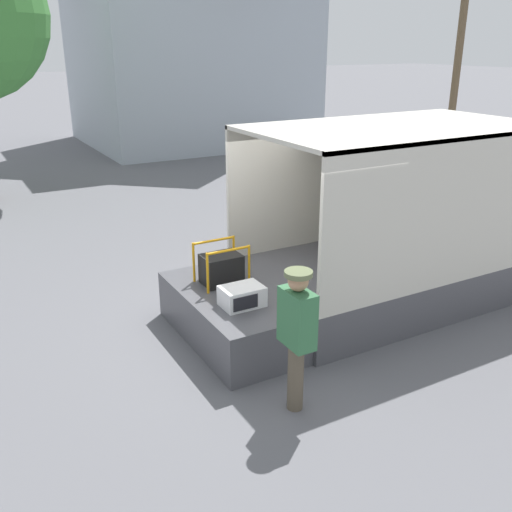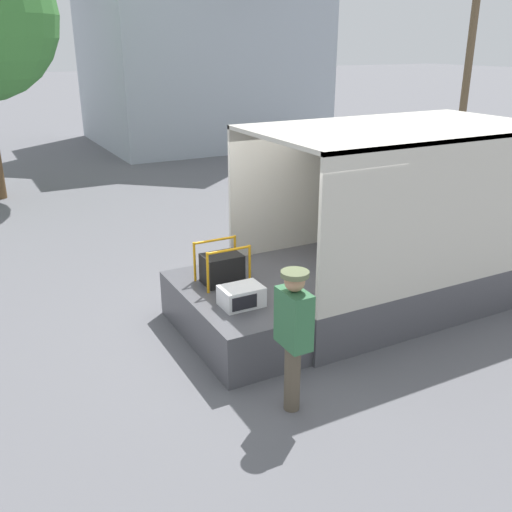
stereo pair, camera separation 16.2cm
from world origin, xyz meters
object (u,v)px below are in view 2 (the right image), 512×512
at_px(box_truck, 466,228).
at_px(microwave, 241,296).
at_px(portable_generator, 223,268).
at_px(utility_pole, 471,48).
at_px(worker_person, 294,328).

xyz_separation_m(box_truck, microwave, (-4.44, -0.43, -0.13)).
bearing_deg(portable_generator, utility_pole, 32.50).
relative_size(box_truck, utility_pole, 0.89).
bearing_deg(worker_person, portable_generator, 85.07).
height_order(microwave, worker_person, worker_person).
xyz_separation_m(worker_person, utility_pole, (14.29, 11.18, 2.65)).
bearing_deg(microwave, utility_pole, 34.54).
height_order(portable_generator, utility_pole, utility_pole).
bearing_deg(box_truck, utility_pole, 43.74).
bearing_deg(box_truck, portable_generator, 175.08).
distance_m(box_truck, worker_person, 4.87).
xyz_separation_m(box_truck, worker_person, (-4.51, -1.82, 0.08)).
distance_m(box_truck, portable_generator, 4.34).
relative_size(microwave, portable_generator, 0.80).
bearing_deg(utility_pole, portable_generator, -147.50).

